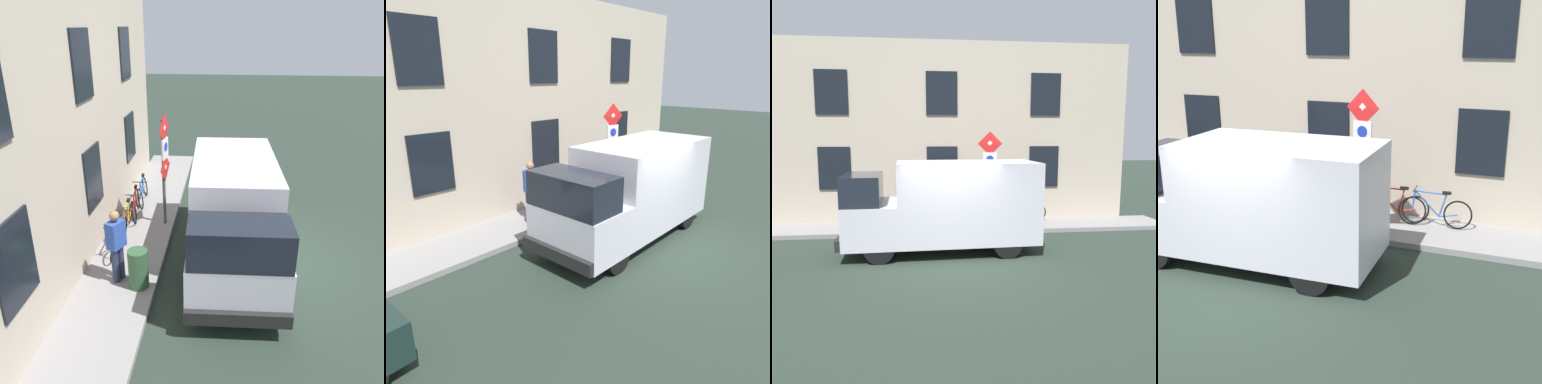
{
  "view_description": "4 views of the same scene",
  "coord_description": "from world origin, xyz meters",
  "views": [
    {
      "loc": [
        1.56,
        8.69,
        5.49
      ],
      "look_at": [
        2.47,
        -1.05,
        1.33
      ],
      "focal_mm": 36.92,
      "sensor_mm": 36.0,
      "label": 1
    },
    {
      "loc": [
        -3.86,
        7.56,
        4.15
      ],
      "look_at": [
        2.84,
        0.54,
        1.02
      ],
      "focal_mm": 33.77,
      "sensor_mm": 36.0,
      "label": 2
    },
    {
      "loc": [
        -9.37,
        0.8,
        3.21
      ],
      "look_at": [
        2.51,
        -0.54,
        1.5
      ],
      "focal_mm": 36.84,
      "sensor_mm": 36.0,
      "label": 3
    },
    {
      "loc": [
        -6.83,
        -5.07,
        4.46
      ],
      "look_at": [
        3.02,
        -1.26,
        1.15
      ],
      "focal_mm": 47.73,
      "sensor_mm": 36.0,
      "label": 4
    }
  ],
  "objects": [
    {
      "name": "bicycle_purple",
      "position": [
        4.25,
        0.11,
        0.51
      ],
      "size": [
        0.46,
        1.72,
        0.89
      ],
      "rotation": [
        0.0,
        0.0,
        1.62
      ],
      "color": "black",
      "rests_on": "sidewalk_slab"
    },
    {
      "name": "sidewalk_slab",
      "position": [
        3.92,
        0.0,
        0.07
      ],
      "size": [
        1.75,
        15.68,
        0.14
      ],
      "primitive_type": "cube",
      "color": "gray",
      "rests_on": "ground_plane"
    },
    {
      "name": "ground_plane",
      "position": [
        0.0,
        0.0,
        0.0
      ],
      "size": [
        80.0,
        80.0,
        0.0
      ],
      "primitive_type": "plane",
      "color": "#243028"
    },
    {
      "name": "bicycle_blue",
      "position": [
        4.25,
        -2.89,
        0.51
      ],
      "size": [
        0.46,
        1.72,
        0.89
      ],
      "rotation": [
        0.0,
        0.0,
        1.64
      ],
      "color": "black",
      "rests_on": "sidewalk_slab"
    },
    {
      "name": "delivery_van",
      "position": [
        1.35,
        0.12,
        1.33
      ],
      "size": [
        2.18,
        5.39,
        2.5
      ],
      "rotation": [
        0.0,
        0.0,
        1.6
      ],
      "color": "silver",
      "rests_on": "ground_plane"
    },
    {
      "name": "litter_bin",
      "position": [
        3.4,
        1.58,
        0.59
      ],
      "size": [
        0.44,
        0.44,
        0.9
      ],
      "primitive_type": "cylinder",
      "color": "#2D5133",
      "rests_on": "sidewalk_slab"
    },
    {
      "name": "sign_post_stacked",
      "position": [
        3.25,
        -1.47,
        2.13
      ],
      "size": [
        0.19,
        0.55,
        3.09
      ],
      "color": "#474C47",
      "rests_on": "sidewalk_slab"
    },
    {
      "name": "pedestrian",
      "position": [
        3.9,
        1.37,
        1.07
      ],
      "size": [
        0.41,
        0.47,
        1.72
      ],
      "rotation": [
        0.0,
        0.0,
        2.69
      ],
      "color": "#262B47",
      "rests_on": "sidewalk_slab"
    },
    {
      "name": "building_facade",
      "position": [
        5.14,
        0.0,
        3.25
      ],
      "size": [
        0.75,
        13.68,
        6.51
      ],
      "color": "#BAAB96",
      "rests_on": "ground_plane"
    },
    {
      "name": "bicycle_orange",
      "position": [
        4.25,
        -0.89,
        0.51
      ],
      "size": [
        0.46,
        1.71,
        0.89
      ],
      "rotation": [
        0.0,
        0.0,
        1.66
      ],
      "color": "black",
      "rests_on": "sidewalk_slab"
    },
    {
      "name": "bicycle_red",
      "position": [
        4.25,
        -1.89,
        0.51
      ],
      "size": [
        0.46,
        1.71,
        0.89
      ],
      "rotation": [
        0.0,
        0.0,
        1.7
      ],
      "color": "black",
      "rests_on": "sidewalk_slab"
    }
  ]
}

